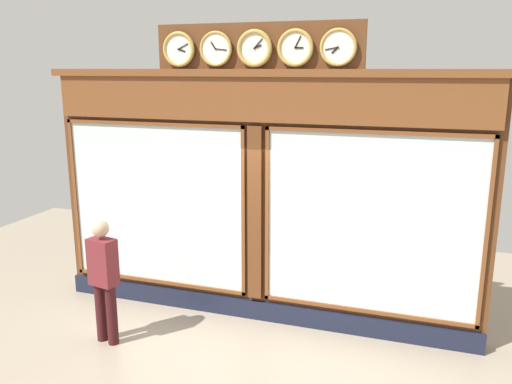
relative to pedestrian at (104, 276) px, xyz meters
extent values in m
cube|color=#5B3319|center=(-1.66, -1.42, 0.80)|extent=(6.19, 0.30, 3.46)
cube|color=#191E33|center=(-1.66, -1.25, -0.79)|extent=(6.19, 0.08, 0.28)
cube|color=brown|center=(-1.66, -1.23, 2.23)|extent=(6.06, 0.08, 0.59)
cube|color=brown|center=(-1.66, -1.25, 2.58)|extent=(6.31, 0.20, 0.10)
cube|color=silver|center=(-3.23, -1.25, 0.65)|extent=(2.74, 0.02, 2.37)
cube|color=brown|center=(-3.23, -1.23, 1.86)|extent=(2.84, 0.04, 0.05)
cube|color=brown|center=(-3.23, -1.23, -0.56)|extent=(2.84, 0.04, 0.05)
cube|color=brown|center=(-4.63, -1.23, 0.65)|extent=(0.05, 0.04, 2.47)
cube|color=brown|center=(-1.84, -1.23, 0.65)|extent=(0.05, 0.04, 2.47)
cube|color=silver|center=(-0.09, -1.25, 0.65)|extent=(2.74, 0.02, 2.37)
cube|color=brown|center=(-0.09, -1.23, 1.86)|extent=(2.84, 0.04, 0.05)
cube|color=brown|center=(-0.09, -1.23, -0.56)|extent=(2.84, 0.04, 0.05)
cube|color=brown|center=(1.31, -1.23, 0.65)|extent=(0.05, 0.04, 2.47)
cube|color=brown|center=(-1.49, -1.23, 0.65)|extent=(0.05, 0.04, 2.47)
cube|color=#5B3319|center=(-1.66, -1.24, 0.65)|extent=(0.20, 0.10, 2.47)
cube|color=#5B3319|center=(-1.66, -1.29, 2.88)|extent=(2.82, 0.06, 0.66)
cylinder|color=white|center=(-2.74, -1.21, 2.88)|extent=(0.38, 0.02, 0.38)
torus|color=#B79347|center=(-2.74, -1.21, 2.88)|extent=(0.46, 0.04, 0.46)
cube|color=black|center=(-2.71, -1.19, 2.85)|extent=(0.09, 0.01, 0.08)
cube|color=black|center=(-2.66, -1.19, 2.87)|extent=(0.16, 0.01, 0.04)
sphere|color=black|center=(-2.74, -1.19, 2.88)|extent=(0.02, 0.02, 0.02)
cylinder|color=white|center=(-2.20, -1.21, 2.88)|extent=(0.38, 0.02, 0.38)
torus|color=#B79347|center=(-2.20, -1.21, 2.88)|extent=(0.47, 0.05, 0.47)
cube|color=black|center=(-2.26, -1.19, 2.88)|extent=(0.10, 0.01, 0.02)
cube|color=black|center=(-2.24, -1.19, 2.96)|extent=(0.08, 0.01, 0.15)
sphere|color=black|center=(-2.20, -1.19, 2.88)|extent=(0.02, 0.02, 0.02)
cylinder|color=white|center=(-1.66, -1.21, 2.88)|extent=(0.38, 0.02, 0.38)
torus|color=#B79347|center=(-1.66, -1.21, 2.88)|extent=(0.48, 0.06, 0.48)
cube|color=black|center=(-1.71, -1.19, 2.90)|extent=(0.10, 0.01, 0.05)
cube|color=black|center=(-1.72, -1.19, 2.94)|extent=(0.12, 0.01, 0.13)
sphere|color=black|center=(-1.66, -1.19, 2.88)|extent=(0.02, 0.02, 0.02)
cylinder|color=white|center=(-1.12, -1.21, 2.88)|extent=(0.38, 0.02, 0.38)
torus|color=#B79347|center=(-1.12, -1.21, 2.88)|extent=(0.46, 0.04, 0.46)
cube|color=black|center=(-1.09, -1.19, 2.93)|extent=(0.07, 0.01, 0.10)
cube|color=black|center=(-1.20, -1.19, 2.87)|extent=(0.16, 0.01, 0.03)
sphere|color=black|center=(-1.12, -1.19, 2.88)|extent=(0.02, 0.02, 0.02)
cylinder|color=white|center=(-0.58, -1.21, 2.88)|extent=(0.38, 0.02, 0.38)
torus|color=#B79347|center=(-0.58, -1.21, 2.88)|extent=(0.47, 0.05, 0.47)
cube|color=black|center=(-0.63, -1.19, 2.87)|extent=(0.10, 0.01, 0.05)
cube|color=black|center=(-0.65, -1.19, 2.92)|extent=(0.15, 0.01, 0.08)
sphere|color=black|center=(-0.58, -1.19, 2.88)|extent=(0.02, 0.02, 0.02)
cylinder|color=#3A1316|center=(0.10, -0.02, -0.52)|extent=(0.14, 0.14, 0.82)
cylinder|color=#3A1316|center=(-0.10, 0.02, -0.52)|extent=(0.14, 0.14, 0.82)
cube|color=maroon|center=(0.00, 0.00, 0.20)|extent=(0.40, 0.29, 0.62)
sphere|color=tan|center=(0.00, 0.00, 0.65)|extent=(0.22, 0.22, 0.22)
camera|label=1|loc=(-3.89, 5.38, 2.63)|focal=36.62mm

